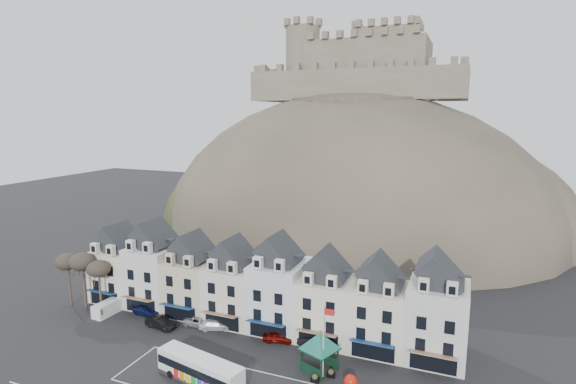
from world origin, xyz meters
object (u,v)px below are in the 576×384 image
at_px(red_buoy, 350,383).
at_px(car_white, 216,324).
at_px(bus_shelter, 320,341).
at_px(bus, 200,369).
at_px(flagpole, 324,337).
at_px(car_black, 161,323).
at_px(car_navy, 146,310).
at_px(car_maroon, 278,337).
at_px(car_silver, 200,322).
at_px(white_van, 107,308).
at_px(car_charcoal, 315,344).

xyz_separation_m(red_buoy, car_white, (-20.40, 6.73, -0.28)).
bearing_deg(bus_shelter, bus, -125.38).
xyz_separation_m(flagpole, car_black, (-24.20, 2.76, -4.04)).
xyz_separation_m(car_navy, car_maroon, (20.80, 0.00, -0.12)).
distance_m(bus, car_maroon, 12.20).
bearing_deg(car_maroon, car_black, 84.51).
distance_m(car_black, car_silver, 5.36).
distance_m(white_van, car_white, 17.17).
bearing_deg(white_van, car_silver, 10.74).
height_order(bus_shelter, car_navy, bus_shelter).
relative_size(bus_shelter, car_white, 1.47).
distance_m(flagpole, car_charcoal, 7.03).
height_order(red_buoy, flagpole, flagpole).
distance_m(bus, red_buoy, 16.21).
xyz_separation_m(car_black, car_silver, (4.74, 2.50, -0.10)).
height_order(car_navy, car_black, car_navy).
height_order(bus, white_van, bus).
distance_m(flagpole, car_navy, 29.35).
height_order(bus_shelter, car_black, bus_shelter).
relative_size(car_black, car_white, 0.99).
bearing_deg(red_buoy, flagpole, 156.66).
relative_size(car_navy, car_charcoal, 0.99).
bearing_deg(car_charcoal, car_silver, 105.74).
bearing_deg(bus, bus_shelter, 44.05).
xyz_separation_m(white_van, car_maroon, (26.24, 2.03, -0.29)).
bearing_deg(car_maroon, bus_shelter, -135.21).
xyz_separation_m(car_silver, car_charcoal, (16.78, -0.16, 0.12)).
height_order(flagpole, car_white, flagpole).
xyz_separation_m(bus, white_van, (-21.93, 9.34, -0.72)).
bearing_deg(bus_shelter, car_maroon, 170.95).
bearing_deg(red_buoy, car_maroon, 149.00).
distance_m(car_black, car_maroon, 16.59).
bearing_deg(white_van, bus_shelter, -0.88).
height_order(white_van, car_navy, white_van).
distance_m(white_van, car_silver, 14.73).
bearing_deg(car_maroon, car_navy, 75.84).
relative_size(car_silver, car_white, 1.00).
distance_m(red_buoy, car_maroon, 13.07).
relative_size(car_silver, car_maroon, 1.17).
bearing_deg(flagpole, car_charcoal, 117.74).
bearing_deg(car_navy, car_black, -111.29).
height_order(bus_shelter, car_white, bus_shelter).
height_order(car_black, car_maroon, car_black).
distance_m(red_buoy, car_navy, 32.70).
bearing_deg(car_white, car_silver, 65.67).
bearing_deg(car_silver, car_black, 115.08).
height_order(bus, red_buoy, bus).
bearing_deg(car_navy, red_buoy, -93.59).
bearing_deg(car_black, car_charcoal, -75.55).
distance_m(flagpole, car_white, 18.27).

